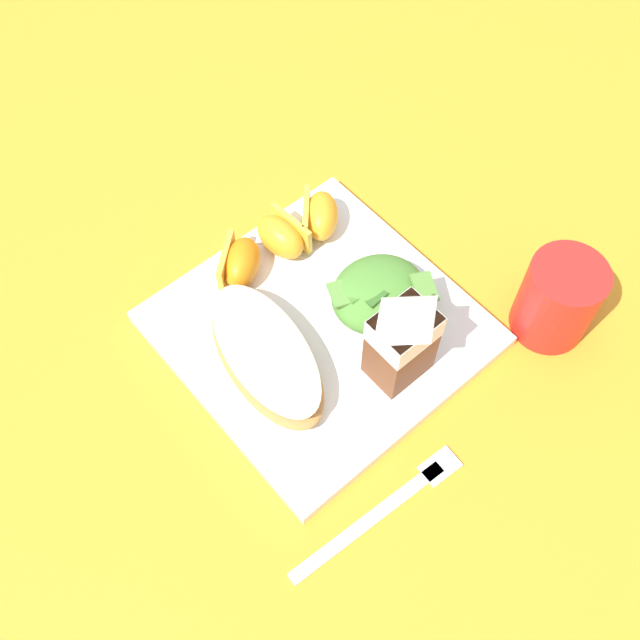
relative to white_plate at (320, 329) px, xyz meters
name	(u,v)px	position (x,y,z in m)	size (l,w,h in m)	color
ground	(320,333)	(0.00, 0.00, -0.01)	(3.00, 3.00, 0.00)	orange
white_plate	(320,329)	(0.00, 0.00, 0.00)	(0.28, 0.28, 0.02)	white
cheesy_pizza_bread	(264,352)	(0.07, 0.00, 0.03)	(0.11, 0.18, 0.04)	#B77F42
green_salad_pile	(379,294)	(-0.06, 0.02, 0.03)	(0.10, 0.10, 0.04)	#4C8433
milk_carton	(403,338)	(-0.03, 0.09, 0.07)	(0.06, 0.05, 0.11)	brown
orange_wedge_front	(320,216)	(-0.08, -0.09, 0.03)	(0.07, 0.07, 0.04)	orange
orange_wedge_middle	(282,236)	(-0.03, -0.10, 0.03)	(0.04, 0.06, 0.04)	orange
orange_wedge_rear	(240,263)	(0.02, -0.10, 0.03)	(0.07, 0.07, 0.04)	orange
metal_fork	(390,504)	(0.07, 0.18, -0.01)	(0.19, 0.03, 0.01)	silver
drinking_red_cup	(558,299)	(-0.18, 0.14, 0.04)	(0.08, 0.08, 0.09)	red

